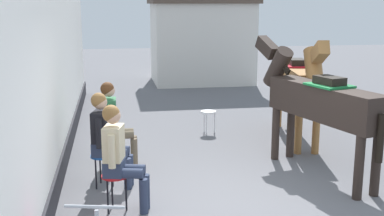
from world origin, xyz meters
The scene contains 9 objects.
ground_plane centered at (0.00, 3.00, 0.00)m, with size 40.00×40.00×0.00m, color slate.
pub_facade_wall centered at (-2.55, 1.50, 1.54)m, with size 0.34×14.00×3.40m.
distant_cottage centered at (1.40, 10.13, 1.80)m, with size 3.40×2.60×3.50m.
seated_visitor_near centered at (-1.54, -0.03, 0.78)m, with size 0.61×0.48×1.39m.
seated_visitor_middle centered at (-1.71, 0.85, 0.78)m, with size 0.61×0.48×1.39m.
seated_visitor_far centered at (-1.59, 1.80, 0.78)m, with size 0.61×0.49×1.39m.
saddled_horse_near centered at (1.50, 0.91, 1.16)m, with size 1.09×2.92×2.06m.
saddled_horse_far centered at (1.91, 2.71, 1.16)m, with size 0.79×2.98×2.06m.
spare_stool_white centered at (0.33, 3.55, 0.40)m, with size 0.32×0.32×0.46m.
Camera 1 is at (-1.59, -5.98, 2.62)m, focal length 45.62 mm.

